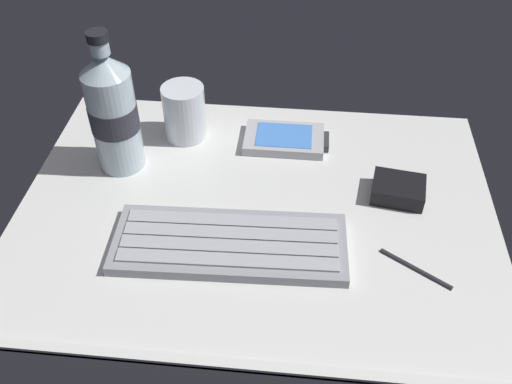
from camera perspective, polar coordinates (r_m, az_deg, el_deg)
ground_plane at (r=75.94cm, az=-0.02°, el=-2.33°), size 64.00×48.00×2.80cm
keyboard at (r=70.02cm, az=-2.68°, el=-5.25°), size 29.38×12.04×1.70cm
handheld_device at (r=85.91cm, az=2.98°, el=5.39°), size 12.82×7.64×1.50cm
juice_cup at (r=86.25cm, az=-7.27°, el=7.86°), size 6.40×6.40×8.50cm
water_bottle at (r=79.48cm, az=-14.35°, el=7.88°), size 6.73×6.73×20.80cm
charger_block at (r=78.79cm, az=14.26°, el=0.25°), size 7.76×6.58×2.40cm
stylus_pen at (r=70.70cm, az=15.96°, el=-7.39°), size 8.32×5.80×0.70cm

